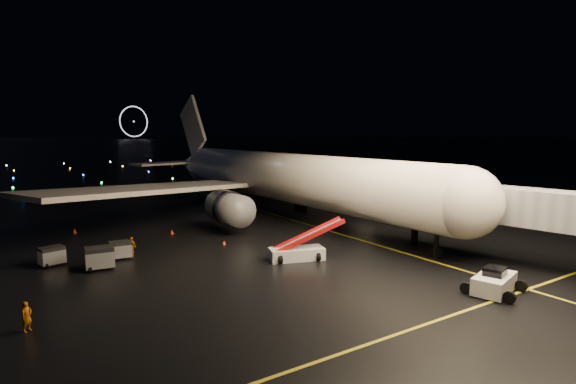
{
  "coord_description": "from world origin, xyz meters",
  "views": [
    {
      "loc": [
        -19.13,
        -26.5,
        11.14
      ],
      "look_at": [
        5.87,
        12.0,
        5.0
      ],
      "focal_mm": 28.0,
      "sensor_mm": 36.0,
      "label": 1
    }
  ],
  "objects_px": {
    "airliner": "(269,150)",
    "baggage_cart_1": "(100,258)",
    "pushback_tug": "(494,280)",
    "baggage_cart_2": "(52,256)",
    "baggage_cart_0": "(120,250)",
    "crew_c": "(131,246)",
    "belt_loader": "(297,241)",
    "crew_a": "(27,317)"
  },
  "relations": [
    {
      "from": "airliner",
      "to": "baggage_cart_1",
      "type": "height_order",
      "value": "airliner"
    },
    {
      "from": "pushback_tug",
      "to": "baggage_cart_2",
      "type": "xyz_separation_m",
      "value": [
        -25.18,
        24.14,
        -0.13
      ]
    },
    {
      "from": "baggage_cart_0",
      "to": "baggage_cart_1",
      "type": "distance_m",
      "value": 3.13
    },
    {
      "from": "baggage_cart_0",
      "to": "crew_c",
      "type": "bearing_deg",
      "value": 22.23
    },
    {
      "from": "baggage_cart_0",
      "to": "baggage_cart_1",
      "type": "height_order",
      "value": "baggage_cart_1"
    },
    {
      "from": "baggage_cart_2",
      "to": "baggage_cart_0",
      "type": "bearing_deg",
      "value": -26.79
    },
    {
      "from": "airliner",
      "to": "baggage_cart_2",
      "type": "relative_size",
      "value": 33.26
    },
    {
      "from": "belt_loader",
      "to": "baggage_cart_0",
      "type": "height_order",
      "value": "belt_loader"
    },
    {
      "from": "pushback_tug",
      "to": "crew_c",
      "type": "xyz_separation_m",
      "value": [
        -18.83,
        23.39,
        -0.02
      ]
    },
    {
      "from": "baggage_cart_2",
      "to": "baggage_cart_1",
      "type": "bearing_deg",
      "value": -61.98
    },
    {
      "from": "airliner",
      "to": "pushback_tug",
      "type": "bearing_deg",
      "value": -96.71
    },
    {
      "from": "belt_loader",
      "to": "baggage_cart_2",
      "type": "relative_size",
      "value": 3.75
    },
    {
      "from": "baggage_cart_2",
      "to": "belt_loader",
      "type": "bearing_deg",
      "value": -43.66
    },
    {
      "from": "belt_loader",
      "to": "baggage_cart_0",
      "type": "relative_size",
      "value": 3.8
    },
    {
      "from": "pushback_tug",
      "to": "baggage_cart_1",
      "type": "bearing_deg",
      "value": 120.38
    },
    {
      "from": "airliner",
      "to": "baggage_cart_0",
      "type": "distance_m",
      "value": 26.4
    },
    {
      "from": "crew_c",
      "to": "pushback_tug",
      "type": "bearing_deg",
      "value": 11.7
    },
    {
      "from": "pushback_tug",
      "to": "crew_a",
      "type": "height_order",
      "value": "pushback_tug"
    },
    {
      "from": "crew_c",
      "to": "baggage_cart_0",
      "type": "bearing_deg",
      "value": -99.96
    },
    {
      "from": "crew_a",
      "to": "baggage_cart_2",
      "type": "distance_m",
      "value": 13.71
    },
    {
      "from": "airliner",
      "to": "crew_a",
      "type": "xyz_separation_m",
      "value": [
        -30.11,
        -24.06,
        -7.89
      ]
    },
    {
      "from": "belt_loader",
      "to": "baggage_cart_2",
      "type": "xyz_separation_m",
      "value": [
        -18.23,
        9.83,
        -0.9
      ]
    },
    {
      "from": "belt_loader",
      "to": "crew_c",
      "type": "xyz_separation_m",
      "value": [
        -11.88,
        9.08,
        -0.79
      ]
    },
    {
      "from": "belt_loader",
      "to": "baggage_cart_1",
      "type": "distance_m",
      "value": 16.4
    },
    {
      "from": "pushback_tug",
      "to": "baggage_cart_1",
      "type": "xyz_separation_m",
      "value": [
        -22.0,
        20.77,
        0.0
      ]
    },
    {
      "from": "pushback_tug",
      "to": "baggage_cart_2",
      "type": "distance_m",
      "value": 34.88
    },
    {
      "from": "crew_a",
      "to": "crew_c",
      "type": "distance_m",
      "value": 15.51
    },
    {
      "from": "crew_c",
      "to": "baggage_cart_0",
      "type": "relative_size",
      "value": 0.98
    },
    {
      "from": "belt_loader",
      "to": "crew_a",
      "type": "distance_m",
      "value": 21.08
    },
    {
      "from": "baggage_cart_1",
      "to": "baggage_cart_2",
      "type": "relative_size",
      "value": 1.17
    },
    {
      "from": "baggage_cart_0",
      "to": "pushback_tug",
      "type": "bearing_deg",
      "value": -44.18
    },
    {
      "from": "airliner",
      "to": "crew_c",
      "type": "relative_size",
      "value": 34.31
    },
    {
      "from": "airliner",
      "to": "pushback_tug",
      "type": "height_order",
      "value": "airliner"
    },
    {
      "from": "crew_c",
      "to": "baggage_cart_2",
      "type": "bearing_deg",
      "value": -123.86
    },
    {
      "from": "airliner",
      "to": "baggage_cart_2",
      "type": "bearing_deg",
      "value": -161.75
    },
    {
      "from": "crew_a",
      "to": "crew_c",
      "type": "bearing_deg",
      "value": 14.18
    },
    {
      "from": "crew_c",
      "to": "crew_a",
      "type": "bearing_deg",
      "value": -61.98
    },
    {
      "from": "baggage_cart_1",
      "to": "baggage_cart_2",
      "type": "xyz_separation_m",
      "value": [
        -3.18,
        3.37,
        -0.13
      ]
    },
    {
      "from": "airliner",
      "to": "baggage_cart_0",
      "type": "bearing_deg",
      "value": -155.13
    },
    {
      "from": "crew_a",
      "to": "crew_c",
      "type": "relative_size",
      "value": 0.98
    },
    {
      "from": "baggage_cart_0",
      "to": "baggage_cart_2",
      "type": "xyz_separation_m",
      "value": [
        -5.3,
        1.07,
        0.01
      ]
    },
    {
      "from": "belt_loader",
      "to": "baggage_cart_1",
      "type": "xyz_separation_m",
      "value": [
        -15.06,
        6.46,
        -0.77
      ]
    }
  ]
}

